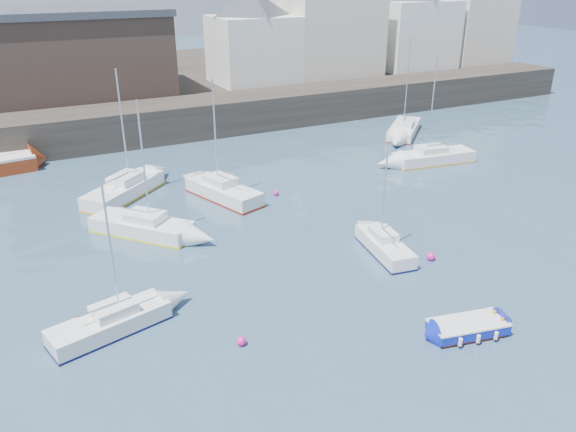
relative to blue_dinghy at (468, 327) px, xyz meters
name	(u,v)px	position (x,y,z in m)	size (l,w,h in m)	color
water	(433,369)	(-2.69, -1.09, -0.34)	(220.00, 220.00, 0.00)	#2D4760
quay_wall	(169,120)	(-2.69, 33.91, 1.16)	(90.00, 5.00, 3.00)	#28231E
land_strip	(125,86)	(-2.69, 51.91, 1.06)	(90.00, 32.00, 2.80)	#28231E
bldg_east_a	(328,17)	(17.31, 40.91, 8.47)	(13.36, 13.36, 11.80)	beige
bldg_east_b	(413,23)	(28.31, 40.41, 7.53)	(11.88, 11.88, 9.95)	white
bldg_east_c	(473,15)	(37.31, 40.41, 8.03)	(11.14, 11.14, 10.95)	beige
bldg_east_d	(253,36)	(8.31, 40.41, 7.03)	(11.14, 11.14, 8.95)	white
warehouse	(75,53)	(-8.69, 41.91, 6.28)	(16.40, 10.40, 7.60)	#3D2D26
blue_dinghy	(468,327)	(0.00, 0.00, 0.00)	(3.39, 1.99, 0.61)	maroon
sailboat_a	(111,323)	(-12.95, 6.71, 0.11)	(5.15, 2.75, 6.39)	white
sailboat_b	(142,226)	(-9.58, 15.36, 0.16)	(5.37, 5.68, 7.63)	white
sailboat_c	(384,245)	(1.16, 7.37, 0.11)	(2.08, 4.60, 5.84)	white
sailboat_d	(433,157)	(13.28, 17.87, 0.15)	(6.50, 2.79, 8.04)	white
sailboat_f	(223,191)	(-3.65, 18.25, 0.20)	(3.62, 6.13, 7.60)	white
sailboat_g	(404,129)	(16.26, 25.37, 0.14)	(6.24, 6.14, 8.39)	white
sailboat_h	(124,189)	(-9.28, 21.46, 0.19)	(6.10, 5.68, 8.15)	white
buoy_near	(241,345)	(-8.52, 3.50, -0.34)	(0.39, 0.39, 0.39)	#FC19A3
buoy_mid	(430,260)	(2.85, 5.67, -0.34)	(0.43, 0.43, 0.43)	#FC19A3
buoy_far	(276,195)	(-0.36, 17.26, -0.34)	(0.35, 0.35, 0.35)	#FC19A3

